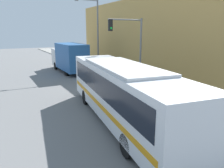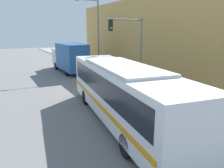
% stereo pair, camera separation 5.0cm
% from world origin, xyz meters
% --- Properties ---
extents(ground_plane, '(120.00, 120.00, 0.00)m').
position_xyz_m(ground_plane, '(0.00, 0.00, 0.00)').
color(ground_plane, slate).
extents(sidewalk, '(2.92, 70.00, 0.12)m').
position_xyz_m(sidewalk, '(5.96, 20.00, 0.06)').
color(sidewalk, gray).
rests_on(sidewalk, ground_plane).
extents(building_facade, '(6.00, 26.39, 8.19)m').
position_xyz_m(building_facade, '(10.42, 14.20, 4.10)').
color(building_facade, tan).
rests_on(building_facade, ground_plane).
extents(city_bus, '(4.11, 11.73, 3.11)m').
position_xyz_m(city_bus, '(-0.42, 2.95, 1.79)').
color(city_bus, silver).
rests_on(city_bus, ground_plane).
extents(delivery_truck, '(2.28, 7.76, 3.37)m').
position_xyz_m(delivery_truck, '(1.60, 18.41, 1.81)').
color(delivery_truck, '#265999').
rests_on(delivery_truck, ground_plane).
extents(fire_hydrant, '(0.27, 0.36, 0.76)m').
position_xyz_m(fire_hydrant, '(5.10, 3.63, 0.50)').
color(fire_hydrant, gold).
rests_on(fire_hydrant, sidewalk).
extents(traffic_light_pole, '(3.28, 0.35, 5.69)m').
position_xyz_m(traffic_light_pole, '(4.17, 9.31, 4.00)').
color(traffic_light_pole, slate).
rests_on(traffic_light_pole, sidewalk).
extents(parking_meter, '(0.14, 0.14, 1.25)m').
position_xyz_m(parking_meter, '(5.10, 9.60, 0.97)').
color(parking_meter, slate).
rests_on(parking_meter, sidewalk).
extents(street_lamp, '(2.99, 0.28, 8.21)m').
position_xyz_m(street_lamp, '(4.98, 18.39, 4.98)').
color(street_lamp, slate).
rests_on(street_lamp, sidewalk).
extents(pedestrian_near_corner, '(0.34, 0.34, 1.75)m').
position_xyz_m(pedestrian_near_corner, '(5.82, 10.19, 1.02)').
color(pedestrian_near_corner, '#23283D').
rests_on(pedestrian_near_corner, sidewalk).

